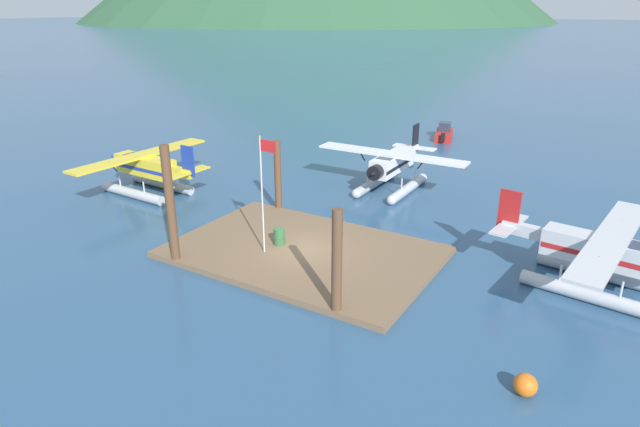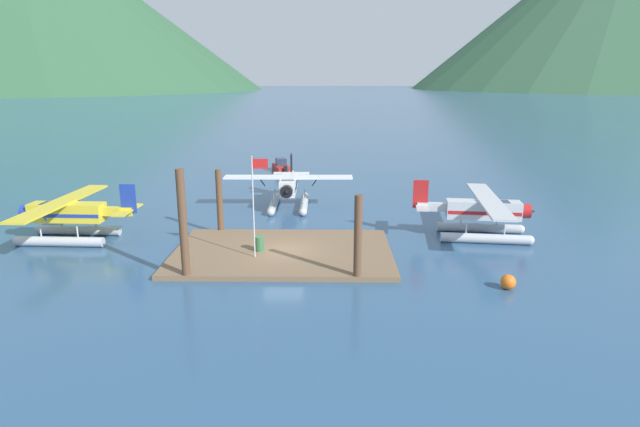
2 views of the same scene
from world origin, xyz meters
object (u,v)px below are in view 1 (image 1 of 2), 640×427
seaplane_white_bow_centre (392,168)px  seaplane_yellow_port_fwd (146,171)px  flagpole (264,182)px  mooring_buoy (525,385)px  seaplane_silver_stbd_fwd (600,258)px  fuel_drum (279,236)px  boat_red_open_north (444,133)px

seaplane_white_bow_centre → seaplane_yellow_port_fwd: 16.62m
flagpole → mooring_buoy: bearing=-16.2°
seaplane_white_bow_centre → seaplane_silver_stbd_fwd: bearing=-31.0°
fuel_drum → seaplane_white_bow_centre: 12.02m
fuel_drum → seaplane_silver_stbd_fwd: 15.03m
fuel_drum → mooring_buoy: fuel_drum is taller
fuel_drum → boat_red_open_north: bearing=92.3°
fuel_drum → boat_red_open_north: (-1.18, 28.99, -0.25)m
seaplane_silver_stbd_fwd → boat_red_open_north: (-15.70, 25.19, -1.09)m
fuel_drum → boat_red_open_north: size_ratio=0.18×
flagpole → fuel_drum: (-0.01, 1.14, -3.27)m
seaplane_white_bow_centre → seaplane_yellow_port_fwd: size_ratio=1.00×
fuel_drum → boat_red_open_north: boat_red_open_north is taller
fuel_drum → seaplane_white_bow_centre: size_ratio=0.08×
mooring_buoy → fuel_drum: bearing=159.4°
mooring_buoy → flagpole: bearing=163.8°
flagpole → seaplane_yellow_port_fwd: size_ratio=0.57×
mooring_buoy → seaplane_yellow_port_fwd: seaplane_yellow_port_fwd is taller
flagpole → boat_red_open_north: size_ratio=1.25×
mooring_buoy → seaplane_white_bow_centre: 21.04m
flagpole → mooring_buoy: (13.33, -3.87, -3.62)m
seaplane_white_bow_centre → seaplane_silver_stbd_fwd: same height
seaplane_silver_stbd_fwd → boat_red_open_north: bearing=121.9°
boat_red_open_north → seaplane_white_bow_centre: bearing=-83.0°
fuel_drum → seaplane_silver_stbd_fwd: bearing=14.6°
mooring_buoy → seaplane_white_bow_centre: seaplane_white_bow_centre is taller
seaplane_yellow_port_fwd → seaplane_silver_stbd_fwd: bearing=2.1°
seaplane_yellow_port_fwd → boat_red_open_north: size_ratio=2.19×
seaplane_yellow_port_fwd → flagpole: bearing=-16.8°
flagpole → seaplane_white_bow_centre: size_ratio=0.57×
fuel_drum → seaplane_yellow_port_fwd: 13.25m
flagpole → seaplane_silver_stbd_fwd: bearing=18.8°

